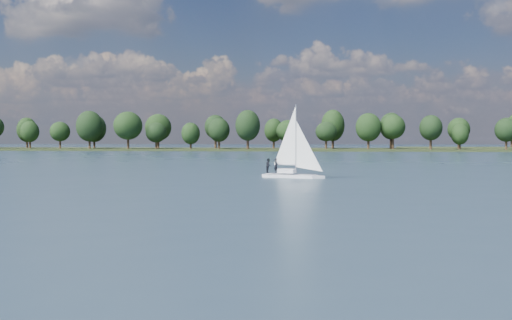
{
  "coord_description": "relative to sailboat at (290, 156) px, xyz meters",
  "views": [
    {
      "loc": [
        11.66,
        -15.99,
        4.64
      ],
      "look_at": [
        5.33,
        40.91,
        2.5
      ],
      "focal_mm": 40.0,
      "sensor_mm": 36.0,
      "label": 1
    }
  ],
  "objects": [
    {
      "name": "sailboat",
      "position": [
        0.0,
        0.0,
        0.0
      ],
      "size": [
        7.18,
        4.06,
        9.12
      ],
      "rotation": [
        0.0,
        0.0,
        -0.33
      ],
      "color": "white",
      "rests_on": "ground"
    },
    {
      "name": "treeline",
      "position": [
        -11.19,
        156.25,
        5.69
      ],
      "size": [
        563.14,
        74.46,
        17.79
      ],
      "color": "black",
      "rests_on": "ground"
    },
    {
      "name": "ground",
      "position": [
        -8.2,
        48.18,
        -2.55
      ],
      "size": [
        700.0,
        700.0,
        0.0
      ],
      "primitive_type": "plane",
      "color": "#233342",
      "rests_on": "ground"
    },
    {
      "name": "far_shore",
      "position": [
        -8.2,
        160.18,
        -2.55
      ],
      "size": [
        660.0,
        40.0,
        1.5
      ],
      "primitive_type": "cube",
      "color": "black",
      "rests_on": "ground"
    }
  ]
}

